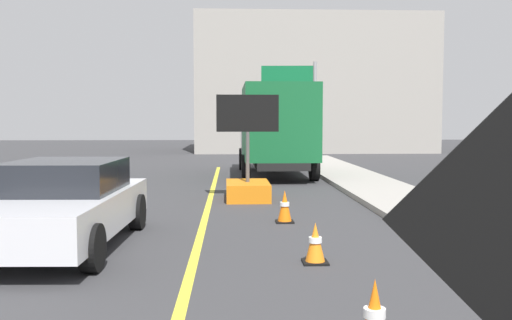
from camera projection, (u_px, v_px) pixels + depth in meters
The scene contains 9 objects.
lane_center_stripe at pixel (185, 292), 6.56m from camera, with size 0.14×36.00×0.01m, color yellow.
arrow_board_trailer at pixel (248, 181), 14.40m from camera, with size 1.60×1.81×2.70m.
box_truck at pixel (276, 128), 20.61m from camera, with size 2.63×6.90×3.26m.
pickup_car at pixel (63, 204), 8.92m from camera, with size 2.13×4.57×1.38m.
highway_guide_sign at pixel (299, 93), 27.96m from camera, with size 2.79×0.30×5.00m.
far_building_block at pixel (310, 87), 38.46m from camera, with size 15.38×8.80×8.81m, color gray.
traffic_cone_near_sign at pixel (374, 319), 4.74m from camera, with size 0.36×0.36×0.69m.
traffic_cone_mid_lane at pixel (315, 243), 7.91m from camera, with size 0.36×0.36×0.59m.
traffic_cone_far_lane at pixel (285, 207), 11.10m from camera, with size 0.36×0.36×0.65m.
Camera 1 is at (0.55, -0.47, 2.02)m, focal length 39.08 mm.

